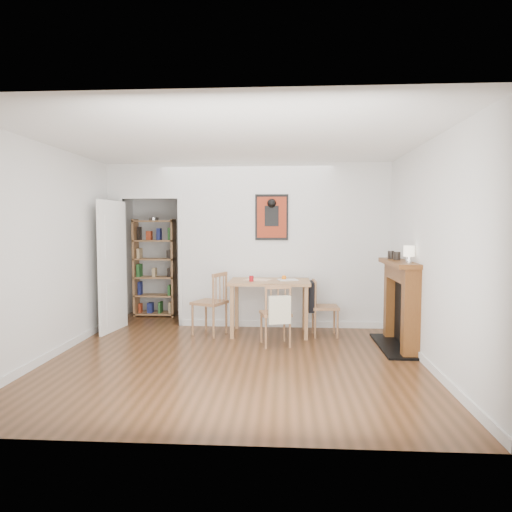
# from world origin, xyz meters

# --- Properties ---
(ground) EXTENTS (5.20, 5.20, 0.00)m
(ground) POSITION_xyz_m (0.00, 0.00, 0.00)
(ground) COLOR brown
(ground) RESTS_ON ground
(room_shell) EXTENTS (5.20, 5.20, 5.20)m
(room_shell) POSITION_xyz_m (0.10, 1.34, 1.30)
(room_shell) COLOR silver
(room_shell) RESTS_ON ground
(dining_table) EXTENTS (1.18, 0.75, 0.81)m
(dining_table) POSITION_xyz_m (0.39, 0.87, 0.71)
(dining_table) COLOR #976C46
(dining_table) RESTS_ON ground
(chair_left) EXTENTS (0.62, 0.62, 0.94)m
(chair_left) POSITION_xyz_m (-0.51, 0.79, 0.47)
(chair_left) COLOR #996E47
(chair_left) RESTS_ON ground
(chair_right) EXTENTS (0.49, 0.43, 0.83)m
(chair_right) POSITION_xyz_m (1.18, 0.81, 0.43)
(chair_right) COLOR #996E47
(chair_right) RESTS_ON ground
(chair_front) EXTENTS (0.51, 0.55, 0.85)m
(chair_front) POSITION_xyz_m (0.49, 0.24, 0.43)
(chair_front) COLOR #996E47
(chair_front) RESTS_ON ground
(bookshelf) EXTENTS (0.73, 0.29, 1.73)m
(bookshelf) POSITION_xyz_m (-1.72, 2.13, 0.85)
(bookshelf) COLOR #976C46
(bookshelf) RESTS_ON ground
(fireplace) EXTENTS (0.45, 1.25, 1.16)m
(fireplace) POSITION_xyz_m (2.16, 0.25, 0.62)
(fireplace) COLOR brown
(fireplace) RESTS_ON ground
(red_glass) EXTENTS (0.07, 0.07, 0.08)m
(red_glass) POSITION_xyz_m (0.12, 0.73, 0.85)
(red_glass) COLOR maroon
(red_glass) RESTS_ON dining_table
(orange_fruit) EXTENTS (0.07, 0.07, 0.07)m
(orange_fruit) POSITION_xyz_m (0.60, 0.93, 0.84)
(orange_fruit) COLOR orange
(orange_fruit) RESTS_ON dining_table
(placemat) EXTENTS (0.44, 0.38, 0.00)m
(placemat) POSITION_xyz_m (0.21, 0.94, 0.81)
(placemat) COLOR #EDE3C3
(placemat) RESTS_ON dining_table
(notebook) EXTENTS (0.33, 0.27, 0.01)m
(notebook) POSITION_xyz_m (0.65, 0.90, 0.81)
(notebook) COLOR silver
(notebook) RESTS_ON dining_table
(mantel_lamp) EXTENTS (0.14, 0.14, 0.22)m
(mantel_lamp) POSITION_xyz_m (2.16, -0.06, 1.29)
(mantel_lamp) COLOR silver
(mantel_lamp) RESTS_ON fireplace
(ceramic_jar_a) EXTENTS (0.09, 0.09, 0.11)m
(ceramic_jar_a) POSITION_xyz_m (2.11, 0.35, 1.22)
(ceramic_jar_a) COLOR black
(ceramic_jar_a) RESTS_ON fireplace
(ceramic_jar_b) EXTENTS (0.09, 0.09, 0.11)m
(ceramic_jar_b) POSITION_xyz_m (2.08, 0.58, 1.22)
(ceramic_jar_b) COLOR black
(ceramic_jar_b) RESTS_ON fireplace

